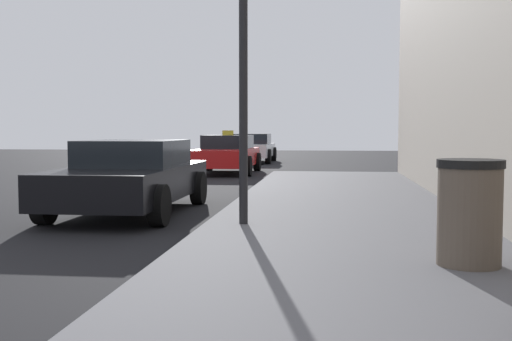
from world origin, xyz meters
name	(u,v)px	position (x,y,z in m)	size (l,w,h in m)	color
trash_bin	(470,212)	(5.07, 2.66, 0.66)	(0.63, 0.63, 1.02)	brown
street_lamp	(243,26)	(2.55, 5.03, 2.86)	(0.36, 0.36, 3.91)	black
car_black	(131,176)	(0.30, 7.02, 0.65)	(2.03, 4.41, 1.27)	black
car_red	(227,154)	(0.35, 16.99, 0.65)	(1.96, 4.06, 1.43)	red
car_white	(252,148)	(0.31, 23.99, 0.64)	(1.97, 4.09, 1.27)	white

